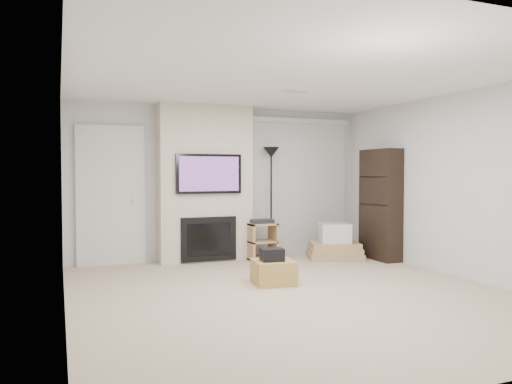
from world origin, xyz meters
name	(u,v)px	position (x,y,z in m)	size (l,w,h in m)	color
floor	(294,294)	(0.00, 0.00, 0.00)	(5.00, 5.50, 0.00)	#C4AB90
ceiling	(294,79)	(0.00, 0.00, 2.50)	(5.00, 5.50, 0.00)	white
wall_back	(222,183)	(0.00, 2.75, 1.25)	(5.00, 2.50, 0.00)	silver
wall_front	(480,198)	(0.00, -2.75, 1.25)	(5.00, 2.50, 0.00)	silver
wall_left	(63,190)	(-2.50, 0.00, 1.25)	(5.50, 2.50, 0.00)	silver
wall_right	(461,185)	(2.50, 0.00, 1.25)	(5.50, 2.50, 0.00)	silver
hvac_vent	(295,92)	(0.40, 0.80, 2.50)	(0.35, 0.18, 0.01)	silver
ottoman	(273,272)	(-0.01, 0.57, 0.15)	(0.50, 0.50, 0.30)	#B69046
black_bag	(272,255)	(-0.04, 0.54, 0.38)	(0.28, 0.22, 0.16)	black
fireplace_wall	(205,184)	(-0.35, 2.54, 1.24)	(1.50, 0.47, 2.50)	beige
entry_door	(111,196)	(-1.80, 2.71, 1.05)	(1.02, 0.11, 2.14)	silver
vertical_blinds	(298,181)	(1.40, 2.70, 1.27)	(1.98, 0.10, 2.37)	silver
floor_lamp	(271,171)	(0.79, 2.50, 1.45)	(0.27, 0.27, 1.85)	black
av_stand	(262,239)	(0.52, 2.26, 0.35)	(0.45, 0.38, 0.66)	tan
box_stack	(335,245)	(1.69, 1.93, 0.22)	(1.04, 0.91, 0.59)	tan
bookshelf	(380,204)	(2.34, 1.59, 0.90)	(0.30, 0.80, 1.80)	black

